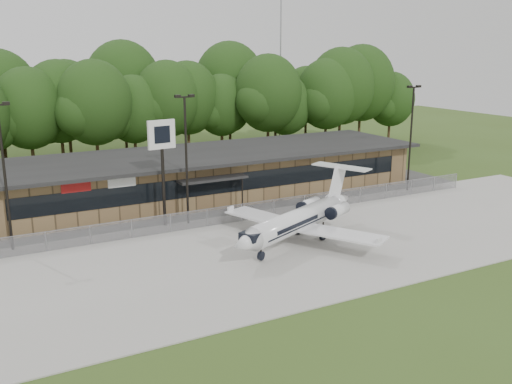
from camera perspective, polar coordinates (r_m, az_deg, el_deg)
ground at (r=34.78m, az=11.41°, el=-9.20°), size 160.00×160.00×0.00m
apron at (r=40.76m, az=4.26°, el=-5.33°), size 64.00×18.00×0.08m
parking_lot at (r=50.38m, az=-2.75°, el=-1.48°), size 50.00×9.00×0.06m
terminal at (r=53.78m, az=-4.82°, el=1.86°), size 41.00×11.65×4.30m
fence at (r=46.30m, az=-0.36°, el=-1.92°), size 46.00×0.04×1.52m
treeline at (r=69.78m, az=-10.91°, el=8.92°), size 72.00×12.00×15.00m
radio_mast at (r=84.03m, az=2.47°, el=13.44°), size 0.20×0.20×25.00m
light_pole_left at (r=41.64m, az=-23.91°, el=2.37°), size 1.55×0.30×10.23m
light_pole_mid at (r=44.44m, az=-7.01°, el=4.17°), size 1.55×0.30×10.23m
light_pole_right at (r=56.81m, az=15.26°, el=5.97°), size 1.55×0.30×10.23m
business_jet at (r=40.84m, az=4.50°, el=-2.80°), size 13.98×12.45×4.84m
pole_sign at (r=44.02m, az=-9.39°, el=4.58°), size 2.21×0.51×8.39m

